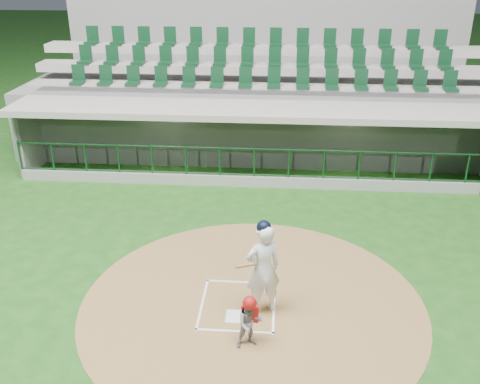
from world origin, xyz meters
name	(u,v)px	position (x,y,z in m)	size (l,w,h in m)	color
ground	(239,297)	(0.00, 0.00, 0.00)	(120.00, 120.00, 0.00)	#194614
dirt_circle	(252,303)	(0.30, -0.20, 0.01)	(7.20, 7.20, 0.01)	brown
home_plate	(236,317)	(0.00, -0.70, 0.02)	(0.43, 0.43, 0.02)	white
batter_box_chalk	(238,305)	(0.00, -0.30, 0.02)	(1.55, 1.80, 0.01)	white
dugout_structure	(257,138)	(-0.01, 7.81, 0.97)	(16.40, 3.70, 3.00)	slate
seating_deck	(261,102)	(0.00, 10.91, 1.42)	(17.00, 6.72, 5.15)	slate
batter	(263,268)	(0.51, -0.44, 1.04)	(0.97, 1.01, 2.07)	white
catcher	(250,321)	(0.31, -1.51, 0.56)	(0.58, 0.52, 1.08)	gray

